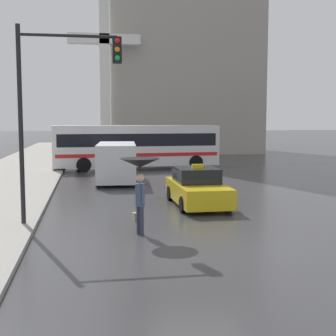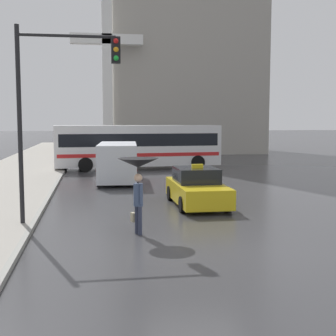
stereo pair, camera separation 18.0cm
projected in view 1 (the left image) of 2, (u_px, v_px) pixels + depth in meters
ground_plane at (199, 250)px, 12.01m from camera, size 300.00×300.00×0.00m
taxi at (197, 188)px, 18.44m from camera, size 1.91×4.40×1.63m
ambulance_van at (117, 161)px, 25.47m from camera, size 2.41×5.44×2.10m
city_bus at (136, 145)px, 32.33m from camera, size 11.49×3.39×3.02m
pedestrian_with_umbrella at (140, 171)px, 13.57m from camera, size 1.19×1.19×2.24m
traffic_light at (59, 90)px, 14.37m from camera, size 3.17×0.38×6.21m
monument_cross at (104, 65)px, 42.50m from camera, size 6.53×0.90×14.85m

